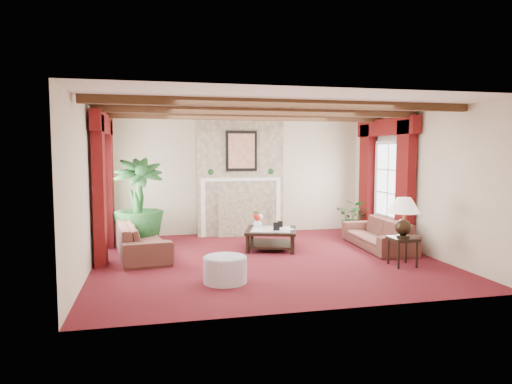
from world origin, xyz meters
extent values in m
plane|color=#4D0D12|center=(0.00, 0.00, 0.00)|extent=(6.00, 6.00, 0.00)
plane|color=white|center=(0.00, 0.00, 2.70)|extent=(6.00, 6.00, 0.00)
cube|color=beige|center=(0.00, 2.75, 1.35)|extent=(6.00, 0.02, 2.70)
cube|color=beige|center=(-3.00, 0.00, 1.35)|extent=(0.02, 5.50, 2.70)
cube|color=beige|center=(3.00, 0.00, 1.35)|extent=(0.02, 5.50, 2.70)
imported|color=#370F18|center=(-2.20, 0.76, 0.41)|extent=(2.27, 1.17, 0.82)
imported|color=#370F18|center=(2.42, 0.41, 0.39)|extent=(2.06, 0.78, 0.78)
imported|color=black|center=(-2.28, 1.65, 0.51)|extent=(1.45, 2.05, 1.01)
imported|color=black|center=(2.51, 1.71, 0.33)|extent=(1.58, 1.58, 0.66)
cylinder|color=#ACA3B9|center=(-0.95, -1.30, 0.19)|extent=(0.65, 0.65, 0.38)
imported|color=silver|center=(0.08, 1.04, 0.49)|extent=(0.33, 0.34, 0.19)
imported|color=black|center=(0.47, 0.60, 0.55)|extent=(0.24, 0.19, 0.30)
camera|label=1|loc=(-1.98, -7.87, 1.95)|focal=32.00mm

